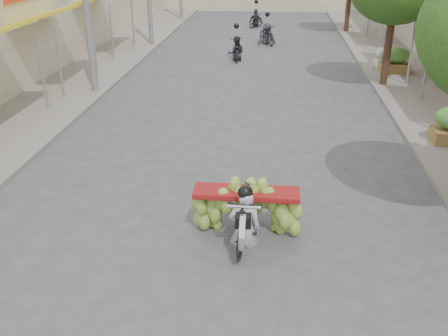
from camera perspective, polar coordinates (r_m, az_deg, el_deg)
sidewalk_left at (r=22.62m, az=-15.82°, el=10.59°), size 4.00×60.00×0.12m
sidewalk_right at (r=21.89m, az=21.35°, el=9.37°), size 4.00×60.00×0.12m
produce_crate_far at (r=22.50m, az=19.01°, el=11.82°), size 1.20×0.88×1.16m
banana_motorbike at (r=9.39m, az=2.47°, el=-4.50°), size 2.20×1.95×2.09m
pedestrian at (r=22.99m, az=17.59°, el=13.00°), size 0.88×0.54×1.75m
bg_motorbike_a at (r=23.98m, az=1.40°, el=13.93°), size 0.84×1.72×1.95m
bg_motorbike_b at (r=27.76m, az=4.93°, el=15.56°), size 1.29×1.87×1.95m
bg_motorbike_c at (r=33.30m, az=3.68°, el=17.14°), size 1.14×1.58×1.95m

